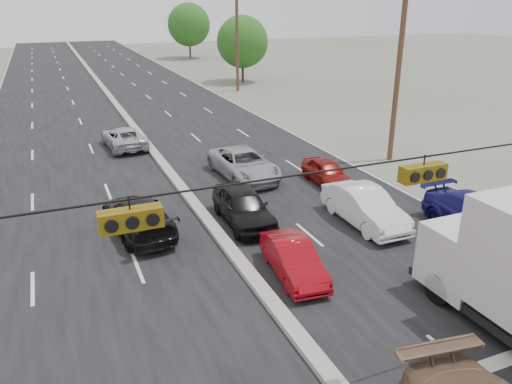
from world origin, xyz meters
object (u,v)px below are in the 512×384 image
tree_right_far (189,25)px  queue_car_d (479,217)px  queue_car_a (244,207)px  queue_car_c (244,164)px  red_sedan (293,260)px  oncoming_far (124,138)px  utility_pole_right_c (237,38)px  oncoming_near (139,216)px  queue_car_b (365,207)px  queue_car_e (327,172)px  utility_pole_right_b (398,71)px  tree_right_mid (242,42)px

tree_right_far → queue_car_d: bearing=-95.7°
queue_car_a → queue_car_c: (2.10, 5.31, -0.01)m
red_sedan → oncoming_far: 18.21m
utility_pole_right_c → oncoming_far: utility_pole_right_c is taller
queue_car_d → oncoming_near: bearing=156.1°
oncoming_far → utility_pole_right_c: bearing=-134.5°
queue_car_b → queue_car_d: 4.43m
tree_right_far → queue_car_a: bearing=-103.7°
utility_pole_right_c → queue_car_e: 28.07m
queue_car_e → oncoming_far: bearing=131.3°
red_sedan → queue_car_b: queue_car_b is taller
utility_pole_right_c → queue_car_b: bearing=-101.5°
utility_pole_right_b → queue_car_e: bearing=-158.6°
oncoming_near → queue_car_e: bearing=-175.1°
oncoming_near → queue_car_c: bearing=-150.8°
red_sedan → oncoming_near: bearing=133.6°
utility_pole_right_c → tree_right_far: bearing=83.3°
queue_car_c → queue_car_d: queue_car_d is taller
red_sedan → queue_car_c: 10.13m
utility_pole_right_b → queue_car_a: size_ratio=2.29×
oncoming_near → queue_car_a: bearing=162.8°
red_sedan → oncoming_far: oncoming_far is taller
red_sedan → queue_car_b: bearing=35.1°
tree_right_far → queue_car_e: bearing=-98.9°
tree_right_far → tree_right_mid: bearing=-92.3°
queue_car_b → queue_car_e: size_ratio=1.27×
tree_right_far → oncoming_far: (-17.40, -46.54, -4.30)m
oncoming_far → tree_right_mid: bearing=-131.7°
utility_pole_right_c → queue_car_d: bearing=-94.8°
queue_car_c → queue_car_d: (6.10, -9.92, 0.01)m
red_sedan → queue_car_a: size_ratio=0.85×
tree_right_mid → queue_car_d: 40.06m
tree_right_mid → queue_car_b: tree_right_mid is taller
oncoming_near → oncoming_far: 12.67m
tree_right_mid → queue_car_e: tree_right_mid is taller
queue_car_d → red_sedan: bearing=179.7°
oncoming_far → queue_car_c: bearing=116.8°
utility_pole_right_b → utility_pole_right_c: (0.00, 25.00, 0.00)m
queue_car_e → oncoming_far: 13.54m
queue_car_b → oncoming_far: (-7.41, 15.40, -0.11)m
tree_right_mid → queue_car_c: size_ratio=1.36×
queue_car_a → tree_right_mid: bearing=70.5°
queue_car_a → red_sedan: bearing=-88.2°
red_sedan → oncoming_far: bearing=104.6°
utility_pole_right_b → utility_pole_right_c: bearing=90.0°
utility_pole_right_b → tree_right_mid: utility_pole_right_b is taller
utility_pole_right_c → red_sedan: 36.54m
utility_pole_right_b → oncoming_far: utility_pole_right_b is taller
queue_car_c → oncoming_near: (-6.29, -4.52, -0.01)m
queue_car_d → queue_car_e: bearing=109.1°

